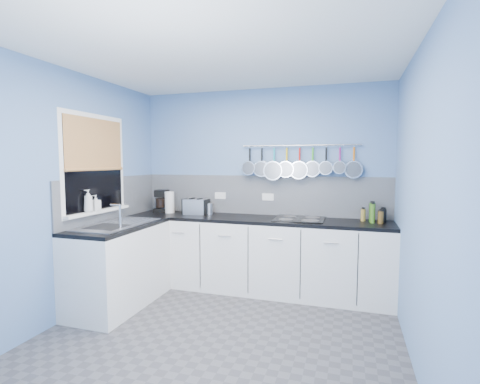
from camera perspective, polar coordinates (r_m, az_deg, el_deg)
The scene contains 42 objects.
floor at distance 3.54m, azimuth -3.05°, elevation -21.86°, with size 3.20×3.00×0.02m, color #47474C.
ceiling at distance 3.29m, azimuth -3.26°, elevation 21.24°, with size 3.20×3.00×0.02m, color white.
wall_back at distance 4.62m, azimuth 3.39°, elevation 0.76°, with size 3.20×0.02×2.50m, color #5A7FB3.
wall_front at distance 1.85m, azimuth -19.73°, elevation -5.78°, with size 3.20×0.02×2.50m, color #5A7FB3.
wall_left at distance 4.03m, azimuth -25.15°, elevation -0.31°, with size 0.02×3.00×2.50m, color #5A7FB3.
wall_right at distance 3.02m, azimuth 26.81°, elevation -1.97°, with size 0.02×3.00×2.50m, color #5A7FB3.
backsplash_back at distance 4.60m, azimuth 3.32°, elevation -0.50°, with size 3.20×0.02×0.50m, color gray.
backsplash_left at distance 4.48m, azimuth -19.73°, elevation -0.93°, with size 0.02×1.80×0.50m, color gray.
cabinet_run_back at distance 4.46m, azimuth 2.37°, elevation -10.10°, with size 3.20×0.60×0.86m, color white.
worktop_back at distance 4.36m, azimuth 2.39°, elevation -4.38°, with size 3.20×0.60×0.04m, color black.
cabinet_run_left at distance 4.21m, azimuth -18.74°, elevation -11.25°, with size 0.60×1.20×0.86m, color white.
worktop_left at distance 4.11m, azimuth -18.91°, elevation -5.22°, with size 0.60×1.20×0.04m, color black.
window_frame at distance 4.22m, azimuth -22.19°, elevation 4.09°, with size 0.01×1.00×1.10m, color white.
window_glass at distance 4.22m, azimuth -22.14°, elevation 4.09°, with size 0.01×0.90×1.00m, color black.
bamboo_blind at distance 4.22m, azimuth -22.16°, elevation 7.15°, with size 0.01×0.90×0.55m, color #BE844B.
window_sill at distance 4.24m, azimuth -21.71°, elevation -2.88°, with size 0.10×0.98×0.03m, color white.
sink_unit at distance 4.11m, azimuth -18.92°, elevation -4.89°, with size 0.50×0.95×0.01m, color silver.
mixer_tap at distance 3.85m, azimuth -18.63°, elevation -3.62°, with size 0.12×0.08×0.26m, color silver, non-canonical shape.
socket_left at distance 4.76m, azimuth -3.16°, elevation -0.57°, with size 0.15×0.01×0.09m, color white.
socket_right at distance 4.57m, azimuth 4.50°, elevation -0.80°, with size 0.15×0.01×0.09m, color white.
pot_rail at distance 4.46m, azimuth 9.54°, elevation 7.37°, with size 0.02×0.02×1.45m, color silver.
soap_bottle_a at distance 4.08m, azimuth -23.09°, elevation -1.32°, with size 0.09×0.09×0.24m, color white.
soap_bottle_b at distance 4.17m, azimuth -22.07°, elevation -1.62°, with size 0.08×0.08×0.17m, color white.
paper_towel at distance 4.84m, azimuth -11.20°, elevation -1.62°, with size 0.13×0.13×0.28m, color white.
coffee_maker at distance 4.92m, azimuth -12.49°, elevation -1.43°, with size 0.17×0.19×0.30m, color black, non-canonical shape.
toaster at distance 4.67m, azimuth -7.04°, elevation -2.33°, with size 0.31×0.18×0.20m, color silver.
canister at distance 4.65m, azimuth -4.95°, elevation -2.67°, with size 0.10×0.10×0.14m, color silver.
hob at distance 4.28m, azimuth 9.50°, elevation -4.26°, with size 0.58×0.51×0.01m, color black.
pan_0 at distance 4.57m, azimuth 1.55°, elevation 5.05°, with size 0.18×0.10×0.37m, color silver, non-canonical shape.
pan_1 at distance 4.53m, azimuth 3.49°, elevation 4.92°, with size 0.20×0.07×0.39m, color silver, non-canonical shape.
pan_2 at distance 4.50m, azimuth 5.46°, elevation 4.65°, with size 0.24×0.10×0.43m, color silver, non-canonical shape.
pan_3 at distance 4.47m, azimuth 7.46°, elevation 4.85°, with size 0.21×0.10×0.40m, color silver, non-canonical shape.
pan_4 at distance 4.44m, azimuth 9.49°, elevation 4.71°, with size 0.22×0.08×0.41m, color silver, non-canonical shape.
pan_5 at distance 4.42m, azimuth 11.54°, elevation 4.87°, with size 0.19×0.06×0.38m, color silver, non-canonical shape.
pan_6 at distance 4.41m, azimuth 13.60°, elevation 5.00°, with size 0.17×0.09×0.36m, color silver, non-canonical shape.
pan_7 at distance 4.40m, azimuth 15.67°, elevation 5.05°, with size 0.15×0.10×0.34m, color silver, non-canonical shape.
pan_8 at distance 4.40m, azimuth 17.73°, elevation 4.68°, with size 0.20×0.05×0.39m, color silver, non-canonical shape.
condiment_0 at distance 4.35m, azimuth 21.91°, elevation -3.50°, with size 0.07×0.07×0.15m, color black.
condiment_1 at distance 4.32m, azimuth 20.38°, elevation -3.07°, with size 0.07×0.07×0.21m, color #265919.
condiment_2 at distance 4.34m, azimuth 19.09°, elevation -3.50°, with size 0.05×0.05×0.14m, color olive.
condiment_3 at distance 4.23m, azimuth 21.58°, elevation -3.79°, with size 0.06×0.06×0.14m, color brown.
condiment_4 at distance 4.23m, azimuth 20.44°, elevation -3.26°, with size 0.05×0.05×0.21m, color #3F721E.
Camera 1 is at (1.10, -2.96, 1.58)m, focal length 26.68 mm.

